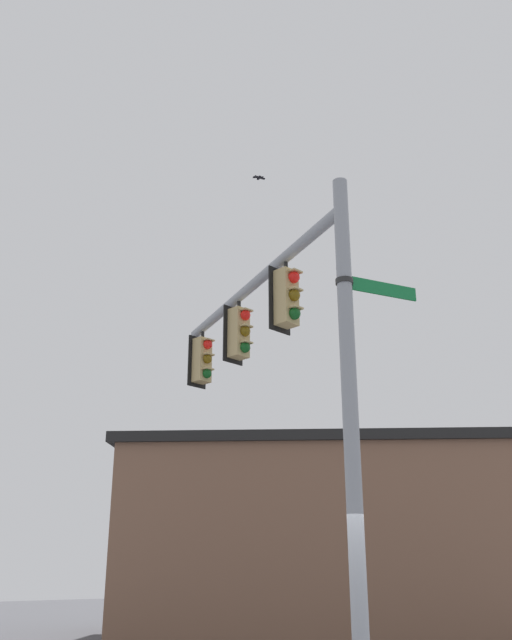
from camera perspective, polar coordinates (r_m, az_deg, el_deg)
The scene contains 8 objects.
signal_pole at distance 10.32m, azimuth 7.66°, elevation -7.69°, with size 0.23×0.23×7.74m, color gray.
mast_arm at distance 14.23m, azimuth -0.25°, elevation 2.84°, with size 0.21×0.21×6.88m, color gray.
traffic_light_nearest_pole at distance 12.69m, azimuth 2.54°, elevation 1.84°, with size 0.54×0.49×1.31m.
traffic_light_mid_inner at distance 14.55m, azimuth -1.35°, elevation -1.04°, with size 0.54×0.49×1.31m.
traffic_light_mid_outer at distance 16.48m, azimuth -4.35°, elevation -3.25°, with size 0.54×0.49×1.31m.
street_name_sign at distance 11.17m, azimuth 9.03°, elevation 2.73°, with size 1.39×0.63×0.22m.
bird_flying at distance 17.16m, azimuth 0.23°, elevation 11.45°, with size 0.30×0.21×0.08m.
storefront_building at distance 23.13m, azimuth 5.39°, elevation -17.16°, with size 13.45×13.92×5.52m.
Camera 1 is at (8.11, 6.02, 1.74)m, focal length 39.55 mm.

